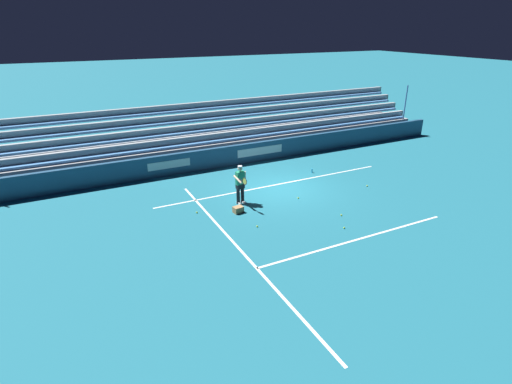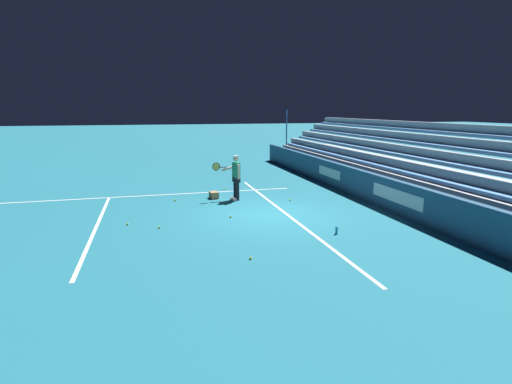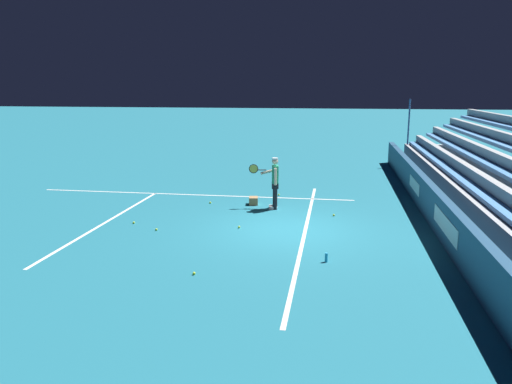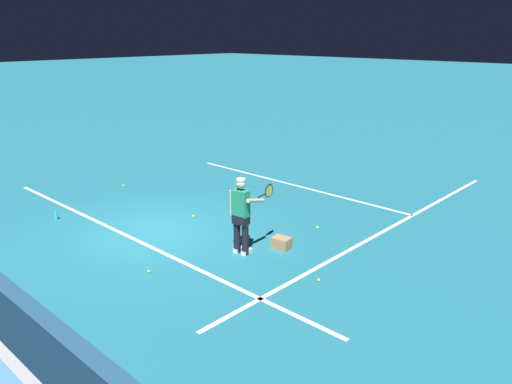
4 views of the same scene
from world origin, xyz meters
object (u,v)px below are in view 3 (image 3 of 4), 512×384
tennis_player (274,182)px  tennis_ball_far_left (194,273)px  tennis_ball_toward_net (239,227)px  tennis_ball_on_baseline (334,215)px  tennis_ball_midcourt (279,195)px  tennis_ball_stray_back (134,223)px  ball_box_cardboard (253,201)px  tennis_ball_by_box (156,230)px  tennis_ball_far_right (210,203)px  water_bottle (326,258)px

tennis_player → tennis_ball_far_left: 6.39m
tennis_ball_toward_net → tennis_ball_on_baseline: bearing=-56.0°
tennis_ball_midcourt → tennis_ball_stray_back: bearing=140.1°
tennis_ball_far_left → tennis_ball_on_baseline: size_ratio=1.00×
tennis_ball_toward_net → tennis_ball_far_left: 3.75m
tennis_player → ball_box_cardboard: 1.19m
tennis_ball_by_box → tennis_ball_far_right: 3.57m
tennis_ball_toward_net → tennis_ball_on_baseline: (1.82, -2.69, 0.00)m
tennis_ball_stray_back → tennis_ball_far_left: size_ratio=1.00×
tennis_ball_stray_back → tennis_ball_by_box: size_ratio=1.00×
tennis_ball_toward_net → tennis_ball_far_right: (2.88, 1.59, 0.00)m
tennis_ball_stray_back → tennis_player: bearing=-56.8°
tennis_ball_far_left → water_bottle: (1.27, -2.82, 0.08)m
tennis_ball_stray_back → tennis_ball_on_baseline: bearing=-72.5°
tennis_ball_far_right → water_bottle: size_ratio=0.30×
tennis_player → tennis_ball_toward_net: size_ratio=25.98×
tennis_ball_by_box → tennis_ball_stray_back: bearing=57.5°
tennis_ball_toward_net → tennis_ball_on_baseline: 3.25m
tennis_player → tennis_ball_far_left: bearing=171.1°
tennis_ball_toward_net → tennis_ball_far_right: same height
tennis_player → tennis_ball_by_box: tennis_player is taller
tennis_ball_far_right → water_bottle: bearing=-142.2°
tennis_player → tennis_ball_stray_back: size_ratio=25.98×
tennis_player → tennis_ball_toward_net: bearing=164.3°
tennis_player → tennis_ball_by_box: (-3.14, 2.98, -0.86)m
ball_box_cardboard → tennis_ball_toward_net: bearing=-178.6°
tennis_ball_toward_net → water_bottle: bearing=-134.0°
tennis_ball_on_baseline → water_bottle: 4.29m
tennis_ball_stray_back → water_bottle: size_ratio=0.30×
tennis_ball_midcourt → tennis_ball_toward_net: (-4.55, 0.63, 0.00)m
tennis_player → tennis_ball_midcourt: tennis_player is taller
tennis_ball_by_box → water_bottle: 5.16m
tennis_ball_far_right → tennis_ball_on_baseline: same height
ball_box_cardboard → tennis_ball_far_right: (-0.11, 1.51, -0.10)m
tennis_ball_on_baseline → water_bottle: (-4.28, 0.14, 0.08)m
tennis_ball_toward_net → water_bottle: water_bottle is taller
tennis_ball_stray_back → tennis_ball_by_box: bearing=-122.5°
tennis_ball_midcourt → tennis_player: bearing=-177.9°
tennis_player → tennis_ball_midcourt: size_ratio=25.98×
tennis_ball_far_left → ball_box_cardboard: bearing=-1.7°
tennis_ball_by_box → water_bottle: size_ratio=0.30×
tennis_ball_midcourt → tennis_ball_on_baseline: same height
tennis_ball_far_right → tennis_ball_by_box: bearing=169.0°
tennis_ball_by_box → water_bottle: water_bottle is taller
tennis_ball_far_left → tennis_ball_on_baseline: same height
tennis_player → tennis_ball_on_baseline: bearing=-109.3°
ball_box_cardboard → tennis_ball_stray_back: 4.35m
tennis_ball_far_left → tennis_player: bearing=-8.9°
tennis_ball_toward_net → tennis_ball_on_baseline: same height
tennis_ball_by_box → tennis_ball_on_baseline: same height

